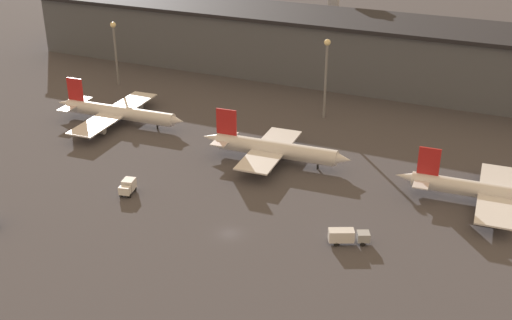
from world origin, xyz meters
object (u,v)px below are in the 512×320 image
Objects in this scene: airplane_0 at (118,113)px; airplane_2 at (504,194)px; airplane_1 at (274,149)px; service_vehicle_3 at (347,236)px; service_vehicle_1 at (128,186)px.

airplane_0 is 0.87× the size of airplane_2.
airplane_1 reaches higher than airplane_0.
airplane_0 reaches higher than airplane_2.
airplane_1 reaches higher than service_vehicle_3.
airplane_1 reaches higher than service_vehicle_1.
airplane_0 is 42.43m from service_vehicle_1.
airplane_0 is at bearing 173.37° from airplane_2.
service_vehicle_1 is (-22.88, -28.10, -1.63)m from airplane_1.
airplane_0 is at bearing -153.92° from service_vehicle_1.
airplane_1 is at bearing -9.62° from airplane_0.
airplane_2 is at bearing -3.83° from airplane_1.
airplane_1 is at bearing 128.86° from service_vehicle_1.
airplane_2 is at bearing 21.94° from service_vehicle_3.
airplane_2 is 37.62m from service_vehicle_3.
service_vehicle_3 is (49.85, 0.34, 0.00)m from service_vehicle_1.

